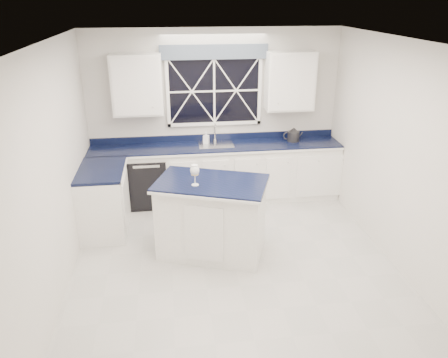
{
  "coord_description": "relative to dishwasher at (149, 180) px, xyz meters",
  "views": [
    {
      "loc": [
        -0.73,
        -4.59,
        3.15
      ],
      "look_at": [
        -0.08,
        0.4,
        1.01
      ],
      "focal_mm": 35.0,
      "sensor_mm": 36.0,
      "label": 1
    }
  ],
  "objects": [
    {
      "name": "ground",
      "position": [
        1.1,
        -1.95,
        -0.41
      ],
      "size": [
        4.5,
        4.5,
        0.0
      ],
      "primitive_type": "plane",
      "color": "#AAABA6",
      "rests_on": "ground"
    },
    {
      "name": "back_wall",
      "position": [
        1.1,
        0.3,
        0.94
      ],
      "size": [
        4.0,
        0.1,
        2.7
      ],
      "primitive_type": "cube",
      "color": "beige",
      "rests_on": "ground"
    },
    {
      "name": "base_cabinets",
      "position": [
        0.77,
        -0.17,
        0.04
      ],
      "size": [
        3.99,
        1.6,
        0.9
      ],
      "color": "white",
      "rests_on": "ground"
    },
    {
      "name": "countertop",
      "position": [
        1.1,
        0.0,
        0.51
      ],
      "size": [
        3.98,
        0.64,
        0.04
      ],
      "primitive_type": "cube",
      "color": "black",
      "rests_on": "base_cabinets"
    },
    {
      "name": "dishwasher",
      "position": [
        0.0,
        0.0,
        0.0
      ],
      "size": [
        0.6,
        0.58,
        0.82
      ],
      "primitive_type": "cube",
      "color": "black",
      "rests_on": "ground"
    },
    {
      "name": "window",
      "position": [
        1.1,
        0.25,
        1.42
      ],
      "size": [
        1.65,
        0.09,
        1.26
      ],
      "color": "black",
      "rests_on": "ground"
    },
    {
      "name": "upper_cabinets",
      "position": [
        1.1,
        0.13,
        1.49
      ],
      "size": [
        3.1,
        0.34,
        0.9
      ],
      "color": "white",
      "rests_on": "ground"
    },
    {
      "name": "faucet",
      "position": [
        1.1,
        0.19,
        0.69
      ],
      "size": [
        0.05,
        0.2,
        0.3
      ],
      "color": "silver",
      "rests_on": "countertop"
    },
    {
      "name": "island",
      "position": [
        0.85,
        -1.6,
        0.1
      ],
      "size": [
        1.55,
        1.23,
        1.01
      ],
      "rotation": [
        0.0,
        0.0,
        -0.35
      ],
      "color": "white",
      "rests_on": "ground"
    },
    {
      "name": "rug",
      "position": [
        0.91,
        -0.92,
        -0.4
      ],
      "size": [
        1.43,
        0.94,
        0.02
      ],
      "rotation": [
        0.0,
        0.0,
        0.09
      ],
      "color": "#B5B5B0",
      "rests_on": "ground"
    },
    {
      "name": "kettle",
      "position": [
        2.37,
        0.06,
        0.63
      ],
      "size": [
        0.32,
        0.21,
        0.23
      ],
      "rotation": [
        0.0,
        0.0,
        -0.1
      ],
      "color": "#2A2A2D",
      "rests_on": "countertop"
    },
    {
      "name": "wine_glass",
      "position": [
        0.65,
        -1.69,
        0.78
      ],
      "size": [
        0.11,
        0.11,
        0.26
      ],
      "color": "white",
      "rests_on": "island"
    },
    {
      "name": "soap_bottle",
      "position": [
        0.95,
        0.14,
        0.62
      ],
      "size": [
        0.11,
        0.11,
        0.19
      ],
      "primitive_type": "imported",
      "rotation": [
        0.0,
        0.0,
        -0.36
      ],
      "color": "silver",
      "rests_on": "countertop"
    }
  ]
}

